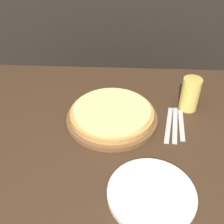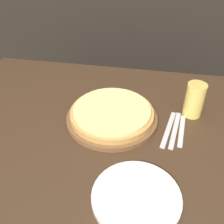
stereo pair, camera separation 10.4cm
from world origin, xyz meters
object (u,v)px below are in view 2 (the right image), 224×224
(beer_glass, at_px, (195,99))
(dinner_knife, at_px, (175,130))
(dinner_plate, at_px, (136,197))
(spoon, at_px, (182,131))
(fork, at_px, (168,129))
(pizza_on_board, at_px, (112,115))

(beer_glass, bearing_deg, dinner_knife, -120.23)
(dinner_plate, distance_m, spoon, 0.36)
(fork, xyz_separation_m, spoon, (0.05, -0.00, 0.00))
(pizza_on_board, xyz_separation_m, dinner_knife, (0.25, -0.02, -0.02))
(beer_glass, distance_m, fork, 0.17)
(fork, height_order, spoon, same)
(pizza_on_board, xyz_separation_m, dinner_plate, (0.14, -0.35, -0.02))
(dinner_plate, xyz_separation_m, dinner_knife, (0.12, 0.33, -0.01))
(pizza_on_board, bearing_deg, beer_glass, 16.83)
(pizza_on_board, bearing_deg, spoon, -4.18)
(dinner_knife, bearing_deg, beer_glass, 59.77)
(pizza_on_board, relative_size, fork, 1.68)
(dinner_plate, height_order, fork, dinner_plate)
(beer_glass, relative_size, dinner_plate, 0.54)
(beer_glass, bearing_deg, fork, -128.55)
(fork, bearing_deg, dinner_knife, -0.00)
(fork, bearing_deg, spoon, -0.00)
(pizza_on_board, bearing_deg, dinner_plate, -68.85)
(pizza_on_board, distance_m, dinner_plate, 0.38)
(pizza_on_board, height_order, dinner_knife, pizza_on_board)
(fork, distance_m, spoon, 0.05)
(fork, bearing_deg, pizza_on_board, 174.90)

